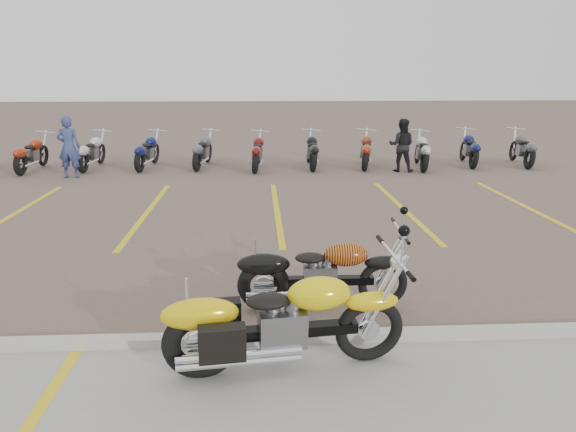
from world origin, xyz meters
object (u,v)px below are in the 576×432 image
flame_cruiser (319,276)px  person_b (402,145)px  yellow_cruiser (280,324)px  person_a (69,147)px

flame_cruiser → person_b: 10.29m
yellow_cruiser → flame_cruiser: (0.53, 1.43, -0.06)m
yellow_cruiser → person_a: bearing=109.7°
person_a → person_b: person_a is taller
yellow_cruiser → person_b: 11.81m
flame_cruiser → person_b: person_b is taller
yellow_cruiser → person_a: 11.89m
flame_cruiser → person_b: (3.47, 9.68, 0.34)m
person_a → person_b: bearing=-176.3°
yellow_cruiser → flame_cruiser: 1.52m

